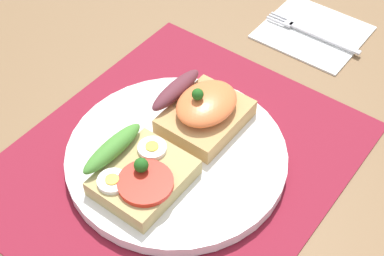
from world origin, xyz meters
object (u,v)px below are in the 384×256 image
Objects in this scene: plate at (177,156)px; napkin at (313,31)px; sandwich_egg_tomato at (140,174)px; sandwich_salmon at (202,109)px; fork at (310,32)px.

napkin is at bearing -1.67° from plate.
plate reaches higher than napkin.
sandwich_salmon is (11.53, 0.11, 0.62)cm from sandwich_egg_tomato.
sandwich_salmon reaches higher than napkin.
sandwich_salmon is 25.97cm from napkin.
plate is 2.54× the size of sandwich_salmon.
sandwich_egg_tomato is (-5.79, 0.45, 2.25)cm from plate.
sandwich_salmon is at bearing 5.55° from plate.
fork is (36.22, -1.28, -2.54)cm from sandwich_egg_tomato.
napkin is 1.09cm from fork.
sandwich_salmon reaches higher than fork.
sandwich_salmon is 0.72× the size of napkin.
fork is (-0.98, 0.08, 0.46)cm from napkin.
sandwich_egg_tomato is 11.54cm from sandwich_salmon.
fork is (24.70, -1.39, -3.15)cm from sandwich_salmon.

